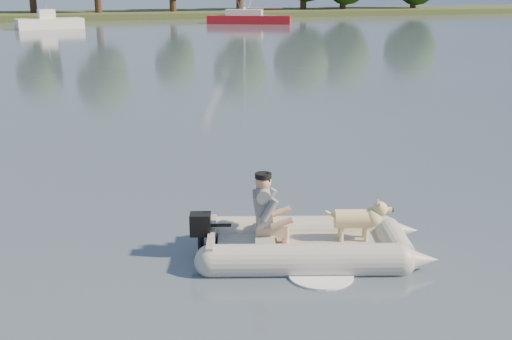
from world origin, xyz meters
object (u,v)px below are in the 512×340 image
object	(u,v)px
man	(265,206)
sailboat	(249,19)
dog	(353,222)
dinghy	(311,219)
motorboat	(49,16)

from	to	relation	value
man	sailboat	size ratio (longest dim) A/B	0.09
dog	man	bearing A→B (deg)	180.00
man	sailboat	bearing A→B (deg)	89.87
dinghy	sailboat	distance (m)	50.08
dinghy	dog	world-z (taller)	dinghy
dinghy	sailboat	bearing A→B (deg)	90.56
dinghy	dog	bearing A→B (deg)	4.57
dinghy	dog	xyz separation A→B (m)	(0.55, -0.13, -0.06)
motorboat	dinghy	bearing A→B (deg)	-97.90
dog	sailboat	distance (m)	50.04
man	dog	distance (m)	1.19
motorboat	sailboat	xyz separation A→B (m)	(16.78, 1.22, -0.56)
sailboat	dinghy	bearing A→B (deg)	-82.19
dog	sailboat	size ratio (longest dim) A/B	0.08
dinghy	motorboat	distance (m)	46.70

